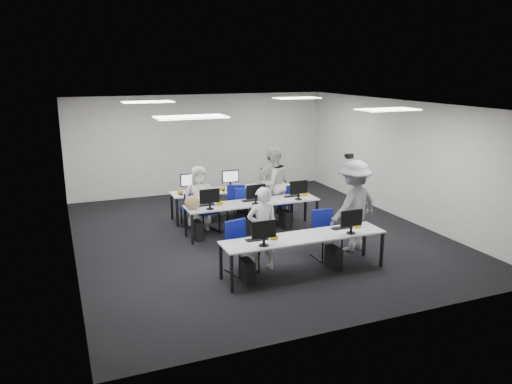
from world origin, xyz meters
name	(u,v)px	position (x,y,z in m)	size (l,w,h in m)	color
room	(256,172)	(0.00, 0.00, 1.50)	(9.00, 9.02, 3.00)	black
ceiling_panels	(256,105)	(0.00, 0.00, 2.98)	(5.20, 4.60, 0.02)	white
desk_front	(304,239)	(0.00, -2.40, 0.68)	(3.20, 0.70, 0.73)	white
desk_mid	(253,204)	(0.00, 0.20, 0.68)	(3.20, 0.70, 0.73)	white
desk_back	(233,191)	(0.00, 1.60, 0.68)	(3.20, 0.70, 0.73)	white
equipment_front	(295,257)	(-0.19, -2.42, 0.36)	(2.51, 0.41, 1.19)	navy
equipment_mid	(246,219)	(-0.19, 0.18, 0.36)	(2.91, 0.41, 1.19)	white
equipment_back	(240,202)	(0.19, 1.62, 0.36)	(2.91, 0.41, 1.19)	white
chair_0	(242,257)	(-1.08, -1.93, 0.31)	(0.60, 0.63, 0.99)	navy
chair_1	(326,243)	(0.78, -1.89, 0.31)	(0.49, 0.53, 0.98)	navy
chair_2	(206,219)	(-1.02, 0.65, 0.31)	(0.59, 0.63, 0.98)	navy
chair_3	(236,213)	(-0.17, 0.86, 0.30)	(0.62, 0.65, 0.96)	navy
chair_4	(280,210)	(0.93, 0.70, 0.30)	(0.58, 0.61, 0.95)	navy
chair_5	(191,216)	(-1.24, 1.14, 0.28)	(0.43, 0.47, 0.88)	navy
chair_6	(243,212)	(0.03, 0.93, 0.30)	(0.57, 0.60, 0.94)	navy
chair_7	(284,206)	(1.23, 1.11, 0.27)	(0.51, 0.54, 0.86)	navy
handbag	(193,202)	(-1.45, 0.17, 0.88)	(0.38, 0.24, 0.31)	#A48854
student_0	(262,229)	(-0.66, -1.94, 0.82)	(0.60, 0.39, 1.64)	beige
student_1	(272,184)	(0.83, 0.95, 0.94)	(0.91, 0.71, 1.87)	beige
student_2	(199,198)	(-1.10, 0.88, 0.77)	(0.76, 0.49, 1.55)	beige
student_3	(271,185)	(0.76, 0.86, 0.93)	(1.09, 0.45, 1.86)	beige
photographer	(354,206)	(1.52, -1.70, 0.97)	(1.25, 0.72, 1.94)	slate
dslr_camera	(350,156)	(1.47, -1.53, 2.01)	(0.14, 0.18, 0.10)	black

